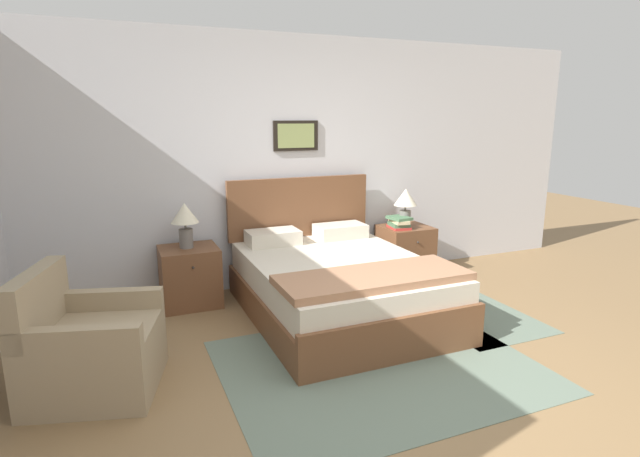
% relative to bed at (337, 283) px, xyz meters
% --- Properties ---
extents(ground_plane, '(16.00, 16.00, 0.00)m').
position_rel_bed_xyz_m(ground_plane, '(-0.16, -1.55, -0.29)').
color(ground_plane, olive).
extents(wall_back, '(7.54, 0.09, 2.60)m').
position_rel_bed_xyz_m(wall_back, '(-0.16, 1.09, 1.01)').
color(wall_back, silver).
rests_on(wall_back, ground_plane).
extents(area_rug_main, '(2.22, 1.77, 0.01)m').
position_rel_bed_xyz_m(area_rug_main, '(-0.13, -1.02, -0.29)').
color(area_rug_main, slate).
rests_on(area_rug_main, ground_plane).
extents(area_rug_bedside, '(0.90, 1.34, 0.01)m').
position_rel_bed_xyz_m(area_rug_bedside, '(1.14, -0.46, -0.29)').
color(area_rug_bedside, slate).
rests_on(area_rug_bedside, ground_plane).
extents(bed, '(1.55, 2.06, 1.16)m').
position_rel_bed_xyz_m(bed, '(0.00, 0.00, 0.00)').
color(bed, brown).
rests_on(bed, ground_plane).
extents(armchair, '(0.94, 0.93, 0.83)m').
position_rel_bed_xyz_m(armchair, '(-2.05, -0.55, -0.01)').
color(armchair, '#998466').
rests_on(armchair, ground_plane).
extents(nightstand_near_window, '(0.54, 0.51, 0.57)m').
position_rel_bed_xyz_m(nightstand_near_window, '(-1.20, 0.77, -0.01)').
color(nightstand_near_window, brown).
rests_on(nightstand_near_window, ground_plane).
extents(nightstand_by_door, '(0.54, 0.51, 0.57)m').
position_rel_bed_xyz_m(nightstand_by_door, '(1.20, 0.77, -0.01)').
color(nightstand_by_door, brown).
rests_on(nightstand_by_door, ground_plane).
extents(table_lamp_near_window, '(0.26, 0.26, 0.43)m').
position_rel_bed_xyz_m(table_lamp_near_window, '(-1.21, 0.78, 0.56)').
color(table_lamp_near_window, slate).
rests_on(table_lamp_near_window, nightstand_near_window).
extents(table_lamp_by_door, '(0.26, 0.26, 0.43)m').
position_rel_bed_xyz_m(table_lamp_by_door, '(1.19, 0.78, 0.56)').
color(table_lamp_by_door, slate).
rests_on(table_lamp_by_door, nightstand_by_door).
extents(book_thick_bottom, '(0.22, 0.28, 0.02)m').
position_rel_bed_xyz_m(book_thick_bottom, '(1.08, 0.72, 0.28)').
color(book_thick_bottom, '#B7332D').
rests_on(book_thick_bottom, nightstand_by_door).
extents(book_hardcover_middle, '(0.22, 0.24, 0.04)m').
position_rel_bed_xyz_m(book_hardcover_middle, '(1.08, 0.72, 0.32)').
color(book_hardcover_middle, '#4C7551').
rests_on(book_hardcover_middle, book_thick_bottom).
extents(book_novel_upper, '(0.19, 0.30, 0.04)m').
position_rel_bed_xyz_m(book_novel_upper, '(1.08, 0.72, 0.35)').
color(book_novel_upper, beige).
rests_on(book_novel_upper, book_hardcover_middle).
extents(book_slim_near_top, '(0.22, 0.27, 0.03)m').
position_rel_bed_xyz_m(book_slim_near_top, '(1.08, 0.72, 0.39)').
color(book_slim_near_top, '#4C7551').
rests_on(book_slim_near_top, book_novel_upper).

